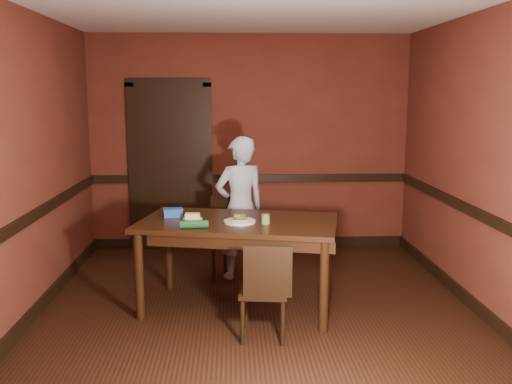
{
  "coord_description": "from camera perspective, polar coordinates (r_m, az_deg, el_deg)",
  "views": [
    {
      "loc": [
        -0.23,
        -4.94,
        1.97
      ],
      "look_at": [
        0.0,
        0.35,
        1.05
      ],
      "focal_mm": 40.0,
      "sensor_mm": 36.0,
      "label": 1
    }
  ],
  "objects": [
    {
      "name": "wall_right",
      "position": [
        5.46,
        21.67,
        2.63
      ],
      "size": [
        0.02,
        4.5,
        2.7
      ],
      "primitive_type": "cube",
      "color": "#5A271B",
      "rests_on": "ground"
    },
    {
      "name": "door",
      "position": [
        7.25,
        -8.57,
        2.78
      ],
      "size": [
        1.05,
        0.07,
        2.2
      ],
      "color": "black",
      "rests_on": "ground"
    },
    {
      "name": "baseboard_back",
      "position": [
        7.43,
        -0.63,
        -5.05
      ],
      "size": [
        4.0,
        0.03,
        0.12
      ],
      "primitive_type": "cube",
      "color": "black",
      "rests_on": "ground"
    },
    {
      "name": "cheese_saucer",
      "position": [
        5.26,
        -6.36,
        -2.5
      ],
      "size": [
        0.18,
        0.18,
        0.06
      ],
      "rotation": [
        0.0,
        0.0,
        0.24
      ],
      "color": "white",
      "rests_on": "dining_table"
    },
    {
      "name": "dining_table",
      "position": [
        5.29,
        -1.76,
        -7.24
      ],
      "size": [
        1.94,
        1.34,
        0.83
      ],
      "primitive_type": "cube",
      "rotation": [
        0.0,
        0.0,
        -0.21
      ],
      "color": "black",
      "rests_on": "floor"
    },
    {
      "name": "wrapped_veg",
      "position": [
        4.91,
        -6.2,
        -3.23
      ],
      "size": [
        0.25,
        0.09,
        0.07
      ],
      "primitive_type": "cylinder",
      "rotation": [
        0.0,
        1.57,
        0.08
      ],
      "color": "#154A22",
      "rests_on": "dining_table"
    },
    {
      "name": "sandwich_plate",
      "position": [
        5.1,
        -1.65,
        -2.85
      ],
      "size": [
        0.28,
        0.28,
        0.07
      ],
      "rotation": [
        0.0,
        0.0,
        0.17
      ],
      "color": "white",
      "rests_on": "dining_table"
    },
    {
      "name": "dado_back",
      "position": [
        7.26,
        -0.64,
        1.37
      ],
      "size": [
        4.0,
        0.03,
        0.1
      ],
      "primitive_type": "cube",
      "color": "black",
      "rests_on": "ground"
    },
    {
      "name": "wall_back",
      "position": [
        7.22,
        -0.65,
        4.92
      ],
      "size": [
        4.0,
        0.02,
        2.7
      ],
      "primitive_type": "cube",
      "color": "#5A271B",
      "rests_on": "ground"
    },
    {
      "name": "food_tub",
      "position": [
        5.4,
        -8.31,
        -2.03
      ],
      "size": [
        0.2,
        0.16,
        0.08
      ],
      "rotation": [
        0.0,
        0.0,
        0.2
      ],
      "color": "blue",
      "rests_on": "dining_table"
    },
    {
      "name": "person",
      "position": [
        6.08,
        -1.59,
        -1.59
      ],
      "size": [
        0.65,
        0.55,
        1.53
      ],
      "primitive_type": "imported",
      "rotation": [
        0.0,
        0.0,
        3.52
      ],
      "color": "#AEC5D6",
      "rests_on": "floor"
    },
    {
      "name": "dado_left",
      "position": [
        5.35,
        -21.59,
        -2.38
      ],
      "size": [
        0.03,
        4.5,
        0.1
      ],
      "primitive_type": "cube",
      "color": "black",
      "rests_on": "ground"
    },
    {
      "name": "floor",
      "position": [
        5.33,
        0.17,
        -11.86
      ],
      "size": [
        4.0,
        4.5,
        0.01
      ],
      "primitive_type": "cube",
      "color": "black",
      "rests_on": "ground"
    },
    {
      "name": "chair_far",
      "position": [
        6.07,
        -2.15,
        -4.78
      ],
      "size": [
        0.52,
        0.52,
        0.88
      ],
      "primitive_type": null,
      "rotation": [
        0.0,
        0.0,
        -0.33
      ],
      "color": "black",
      "rests_on": "floor"
    },
    {
      "name": "wall_left",
      "position": [
        5.29,
        -22.05,
        2.4
      ],
      "size": [
        0.02,
        4.5,
        2.7
      ],
      "primitive_type": "cube",
      "color": "#5A271B",
      "rests_on": "ground"
    },
    {
      "name": "baseboard_right",
      "position": [
        5.74,
        20.71,
        -10.24
      ],
      "size": [
        0.03,
        4.5,
        0.12
      ],
      "primitive_type": "cube",
      "color": "black",
      "rests_on": "ground"
    },
    {
      "name": "sauce_jar",
      "position": [
        5.04,
        0.97,
        -2.68
      ],
      "size": [
        0.08,
        0.08,
        0.09
      ],
      "rotation": [
        0.0,
        0.0,
        0.04
      ],
      "color": "#659645",
      "rests_on": "dining_table"
    },
    {
      "name": "baseboard_left",
      "position": [
        5.58,
        -21.03,
        -10.84
      ],
      "size": [
        0.03,
        4.5,
        0.12
      ],
      "primitive_type": "cube",
      "color": "black",
      "rests_on": "ground"
    },
    {
      "name": "chair_near",
      "position": [
        4.67,
        0.79,
        -9.69
      ],
      "size": [
        0.42,
        0.42,
        0.81
      ],
      "primitive_type": null,
      "rotation": [
        0.0,
        0.0,
        3.02
      ],
      "color": "black",
      "rests_on": "floor"
    },
    {
      "name": "wall_front",
      "position": [
        2.77,
        2.31,
        -3.05
      ],
      "size": [
        4.0,
        0.02,
        2.7
      ],
      "primitive_type": "cube",
      "color": "#5A271B",
      "rests_on": "ground"
    },
    {
      "name": "dado_right",
      "position": [
        5.52,
        21.23,
        -2.0
      ],
      "size": [
        0.03,
        4.5,
        0.1
      ],
      "primitive_type": "cube",
      "color": "black",
      "rests_on": "ground"
    },
    {
      "name": "ceiling",
      "position": [
        5.0,
        0.18,
        18.24
      ],
      "size": [
        4.0,
        4.5,
        0.01
      ],
      "primitive_type": "cube",
      "color": "silver",
      "rests_on": "ground"
    }
  ]
}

